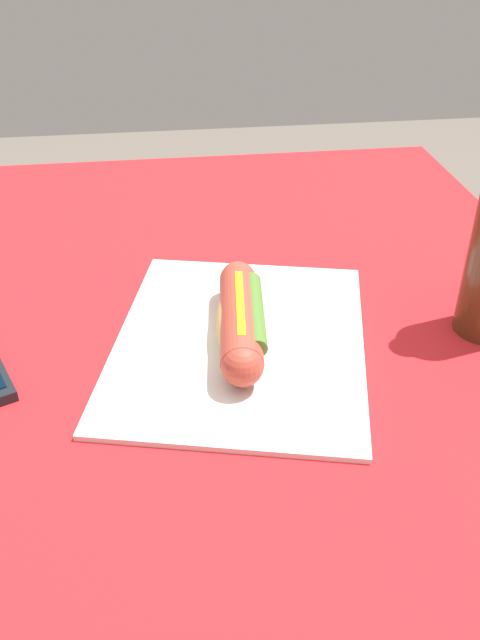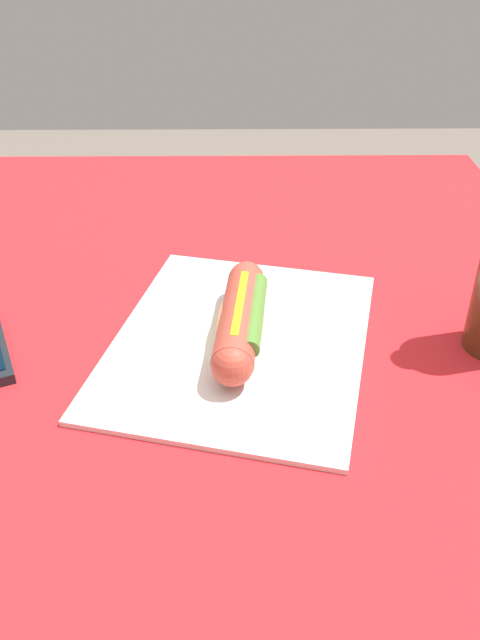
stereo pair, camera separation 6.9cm
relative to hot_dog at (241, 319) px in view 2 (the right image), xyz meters
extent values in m
cylinder|color=brown|center=(-0.45, -0.38, -0.42)|extent=(0.07, 0.07, 0.71)
cylinder|color=brown|center=(-0.45, 0.30, -0.42)|extent=(0.07, 0.07, 0.71)
cube|color=brown|center=(-0.02, -0.04, -0.05)|extent=(1.03, 0.84, 0.03)
cube|color=red|center=(-0.02, -0.04, -0.03)|extent=(1.09, 0.90, 0.00)
cube|color=silver|center=(0.00, 0.00, -0.03)|extent=(0.37, 0.33, 0.01)
ellipsoid|color=#DBB26B|center=(0.00, 0.00, 0.00)|extent=(0.16, 0.06, 0.04)
cylinder|color=#B24233|center=(0.00, 0.00, 0.00)|extent=(0.16, 0.06, 0.04)
sphere|color=#B24233|center=(0.08, -0.01, 0.00)|extent=(0.04, 0.04, 0.04)
sphere|color=#B24233|center=(-0.08, 0.01, 0.00)|extent=(0.04, 0.04, 0.04)
cube|color=yellow|center=(0.00, 0.00, 0.02)|extent=(0.12, 0.02, 0.00)
cylinder|color=#4C7A2D|center=(0.00, 0.01, 0.01)|extent=(0.13, 0.03, 0.02)
camera|label=1|loc=(0.57, -0.08, 0.38)|focal=37.35mm
camera|label=2|loc=(0.57, -0.01, 0.38)|focal=37.35mm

